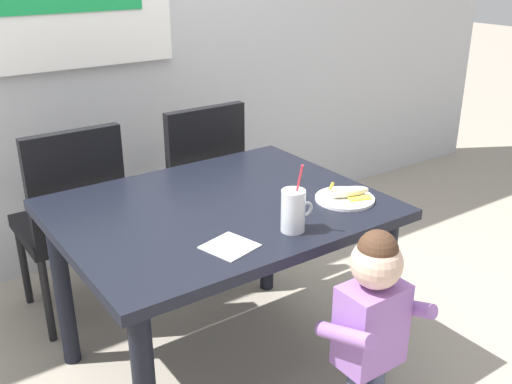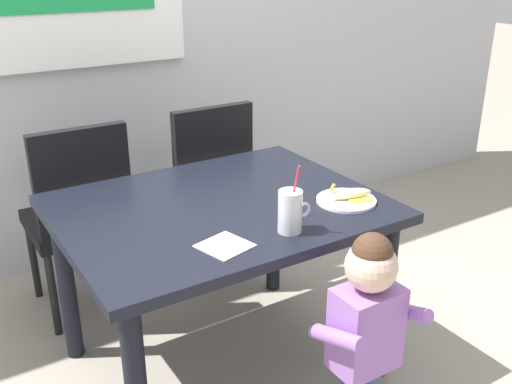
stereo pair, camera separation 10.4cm
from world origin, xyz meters
The scene contains 9 objects.
ground_plane centered at (0.00, 0.00, 0.00)m, with size 24.00×24.00×0.00m, color #9E9384.
dining_table centered at (0.00, 0.00, 0.64)m, with size 1.20×0.96×0.75m.
dining_chair_left centered at (-0.36, 0.70, 0.54)m, with size 0.44×0.44×0.96m.
dining_chair_right centered at (0.30, 0.71, 0.54)m, with size 0.44×0.45×0.96m.
toddler_standing centered at (0.20, -0.64, 0.53)m, with size 0.33×0.24×0.84m.
milk_cup centered at (0.09, -0.34, 0.82)m, with size 0.13×0.08×0.25m.
snack_plate centered at (0.42, -0.24, 0.75)m, with size 0.23×0.23×0.01m, color white.
peeled_banana centered at (0.44, -0.25, 0.78)m, with size 0.18×0.13×0.07m.
paper_napkin centered at (-0.15, -0.31, 0.75)m, with size 0.15×0.15×0.00m, color white.
Camera 1 is at (-1.05, -1.75, 1.65)m, focal length 41.00 mm.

